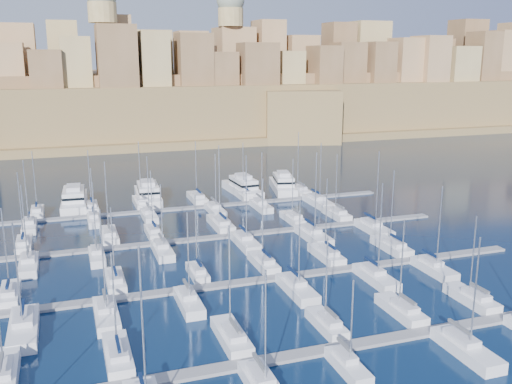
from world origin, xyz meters
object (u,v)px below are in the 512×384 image
object	(u,v)px
sailboat_4	(401,310)
motor_yacht_c	(243,187)
motor_yacht_b	(148,194)
motor_yacht_d	(283,184)
sailboat_0	(4,373)
sailboat_2	(232,337)
motor_yacht_a	(74,199)

from	to	relation	value
sailboat_4	motor_yacht_c	xyz separation A→B (m)	(0.62, 70.06, 0.99)
motor_yacht_b	motor_yacht_d	size ratio (longest dim) A/B	1.05
motor_yacht_b	sailboat_0	bearing A→B (deg)	-109.78
motor_yacht_c	motor_yacht_d	xyz separation A→B (m)	(10.46, -0.14, 0.00)
sailboat_2	motor_yacht_a	world-z (taller)	sailboat_2
sailboat_4	motor_yacht_b	size ratio (longest dim) A/B	0.74
sailboat_4	motor_yacht_b	distance (m)	73.88
sailboat_4	motor_yacht_b	bearing A→B (deg)	107.45
motor_yacht_d	sailboat_2	bearing A→B (deg)	-115.92
sailboat_0	sailboat_2	bearing A→B (deg)	-0.12
sailboat_0	motor_yacht_c	distance (m)	84.76
motor_yacht_a	motor_yacht_c	distance (m)	39.02
sailboat_0	motor_yacht_b	distance (m)	74.66
sailboat_0	motor_yacht_a	size ratio (longest dim) A/B	0.79
sailboat_2	motor_yacht_c	bearing A→B (deg)	71.46
motor_yacht_b	motor_yacht_c	world-z (taller)	same
motor_yacht_d	motor_yacht_c	bearing A→B (deg)	179.21
sailboat_0	motor_yacht_b	size ratio (longest dim) A/B	0.80
motor_yacht_c	sailboat_2	bearing A→B (deg)	-108.54
motor_yacht_c	motor_yacht_d	size ratio (longest dim) A/B	0.99
sailboat_0	motor_yacht_d	xyz separation A→B (m)	(58.49, 69.69, 0.98)
motor_yacht_c	motor_yacht_b	bearing A→B (deg)	178.95
motor_yacht_d	sailboat_4	bearing A→B (deg)	-99.00
sailboat_4	motor_yacht_d	world-z (taller)	sailboat_4
sailboat_2	motor_yacht_a	size ratio (longest dim) A/B	0.81
sailboat_0	motor_yacht_b	world-z (taller)	sailboat_0
sailboat_4	motor_yacht_c	bearing A→B (deg)	89.50
motor_yacht_c	motor_yacht_d	bearing A→B (deg)	-0.79
sailboat_0	sailboat_4	distance (m)	47.41
sailboat_4	motor_yacht_a	xyz separation A→B (m)	(-38.39, 70.64, 0.99)
sailboat_4	motor_yacht_a	distance (m)	80.41
motor_yacht_b	motor_yacht_c	size ratio (longest dim) A/B	1.05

